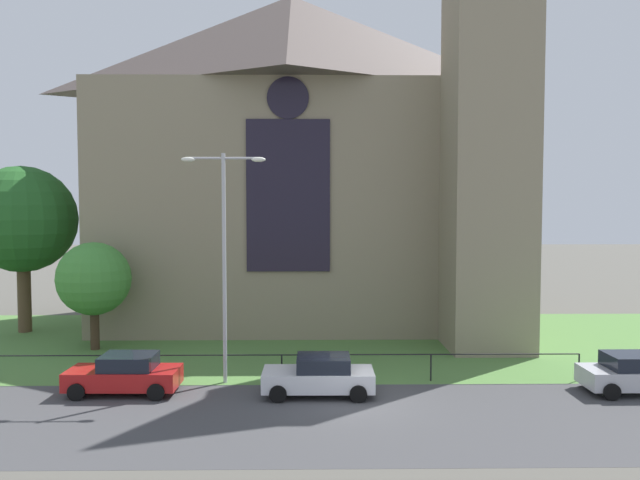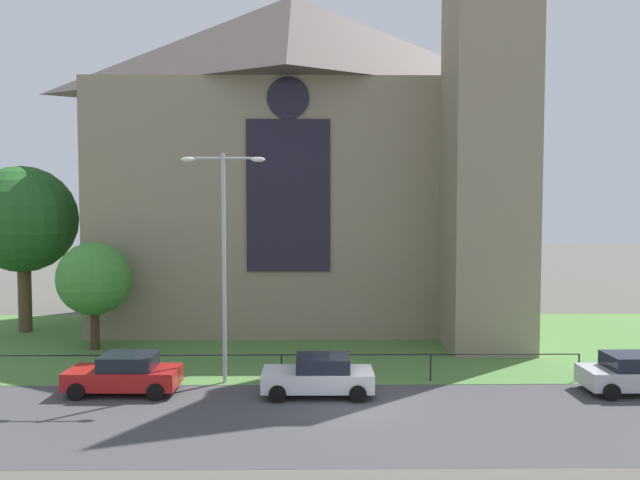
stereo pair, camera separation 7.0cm
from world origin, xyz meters
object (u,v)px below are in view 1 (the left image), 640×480
(church_building, at_px, (304,155))
(tree_left_near, at_px, (94,279))
(parked_car_white, at_px, (319,376))
(streetlamp_near, at_px, (224,240))
(tree_left_far, at_px, (22,220))
(parked_car_red, at_px, (125,374))
(parked_car_silver, at_px, (637,374))

(church_building, relative_size, tree_left_near, 4.83)
(tree_left_near, height_order, parked_car_white, tree_left_near)
(streetlamp_near, bearing_deg, tree_left_near, 141.10)
(tree_left_far, distance_m, parked_car_red, 15.93)
(church_building, xyz_separation_m, parked_car_silver, (12.95, -14.90, -9.53))
(parked_car_red, bearing_deg, tree_left_near, -62.32)
(tree_left_near, xyz_separation_m, parked_car_red, (3.67, -7.31, -2.79))
(parked_car_red, bearing_deg, tree_left_far, -51.00)
(church_building, distance_m, parked_car_red, 18.75)
(church_building, distance_m, tree_left_near, 14.40)
(tree_left_far, height_order, parked_car_red, tree_left_far)
(church_building, xyz_separation_m, streetlamp_near, (-3.07, -13.27, -4.46))
(tree_left_far, xyz_separation_m, streetlamp_near, (12.80, -10.33, -0.56))
(streetlamp_near, distance_m, parked_car_red, 6.40)
(tree_left_far, height_order, streetlamp_near, tree_left_far)
(church_building, height_order, tree_left_near, church_building)
(parked_car_red, xyz_separation_m, parked_car_white, (7.45, -0.32, 0.00))
(parked_car_white, xyz_separation_m, parked_car_silver, (12.21, 0.11, 0.00))
(parked_car_red, height_order, parked_car_silver, same)
(tree_left_far, xyz_separation_m, tree_left_near, (5.50, -4.44, -2.84))
(streetlamp_near, bearing_deg, church_building, 76.97)
(church_building, distance_m, parked_car_silver, 21.93)
(church_building, distance_m, streetlamp_near, 14.33)
(tree_left_near, relative_size, parked_car_white, 1.28)
(tree_left_far, height_order, parked_car_silver, tree_left_far)
(tree_left_near, bearing_deg, streetlamp_near, -38.90)
(parked_car_red, bearing_deg, parked_car_silver, -179.60)
(parked_car_silver, bearing_deg, tree_left_far, 157.17)
(parked_car_silver, bearing_deg, streetlamp_near, 173.89)
(streetlamp_near, xyz_separation_m, parked_car_red, (-3.64, -1.41, -5.07))
(church_building, height_order, tree_left_far, church_building)
(church_building, relative_size, parked_car_white, 6.16)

